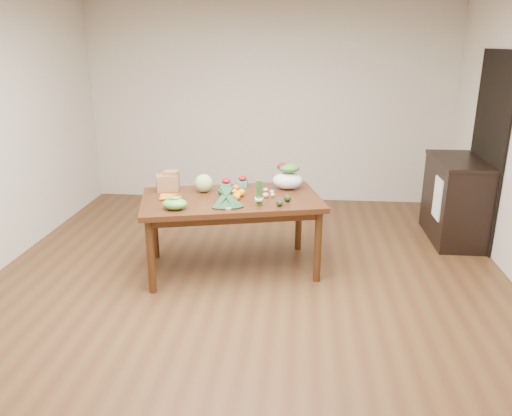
# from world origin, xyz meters

# --- Properties ---
(floor) EXTENTS (6.00, 6.00, 0.00)m
(floor) POSITION_xyz_m (0.00, 0.00, 0.00)
(floor) COLOR #52361C
(floor) RESTS_ON ground
(room_walls) EXTENTS (5.02, 6.02, 2.70)m
(room_walls) POSITION_xyz_m (0.00, 0.00, 1.35)
(room_walls) COLOR beige
(room_walls) RESTS_ON floor
(dining_table) EXTENTS (1.87, 1.32, 0.75)m
(dining_table) POSITION_xyz_m (-0.19, 0.60, 0.38)
(dining_table) COLOR #44200F
(dining_table) RESTS_ON floor
(doorway_dark) EXTENTS (0.02, 1.00, 2.10)m
(doorway_dark) POSITION_xyz_m (2.48, 1.60, 1.05)
(doorway_dark) COLOR black
(doorway_dark) RESTS_ON floor
(cabinet) EXTENTS (0.52, 1.02, 0.94)m
(cabinet) POSITION_xyz_m (2.22, 1.63, 0.47)
(cabinet) COLOR black
(cabinet) RESTS_ON floor
(dish_towel) EXTENTS (0.02, 0.28, 0.45)m
(dish_towel) POSITION_xyz_m (1.96, 1.40, 0.55)
(dish_towel) COLOR white
(dish_towel) RESTS_ON cabinet
(paper_bag) EXTENTS (0.32, 0.29, 0.19)m
(paper_bag) POSITION_xyz_m (-0.86, 0.77, 0.85)
(paper_bag) COLOR olive
(paper_bag) RESTS_ON dining_table
(cabbage) EXTENTS (0.18, 0.18, 0.18)m
(cabbage) POSITION_xyz_m (-0.49, 0.75, 0.84)
(cabbage) COLOR #B3D078
(cabbage) RESTS_ON dining_table
(strawberry_basket_a) EXTENTS (0.12, 0.12, 0.09)m
(strawberry_basket_a) POSITION_xyz_m (-0.28, 0.88, 0.79)
(strawberry_basket_a) COLOR red
(strawberry_basket_a) RESTS_ON dining_table
(strawberry_basket_b) EXTENTS (0.11, 0.11, 0.09)m
(strawberry_basket_b) POSITION_xyz_m (-0.13, 0.99, 0.79)
(strawberry_basket_b) COLOR red
(strawberry_basket_b) RESTS_ON dining_table
(orange_a) EXTENTS (0.07, 0.07, 0.07)m
(orange_a) POSITION_xyz_m (-0.30, 0.67, 0.78)
(orange_a) COLOR #E7590E
(orange_a) RESTS_ON dining_table
(orange_b) EXTENTS (0.07, 0.07, 0.07)m
(orange_b) POSITION_xyz_m (-0.17, 0.80, 0.79)
(orange_b) COLOR orange
(orange_b) RESTS_ON dining_table
(orange_c) EXTENTS (0.07, 0.07, 0.07)m
(orange_c) POSITION_xyz_m (-0.10, 0.64, 0.79)
(orange_c) COLOR orange
(orange_c) RESTS_ON dining_table
(mandarin_cluster) EXTENTS (0.22, 0.22, 0.10)m
(mandarin_cluster) POSITION_xyz_m (-0.16, 0.55, 0.80)
(mandarin_cluster) COLOR orange
(mandarin_cluster) RESTS_ON dining_table
(carrots) EXTENTS (0.26, 0.24, 0.03)m
(carrots) POSITION_xyz_m (-0.75, 0.53, 0.76)
(carrots) COLOR orange
(carrots) RESTS_ON dining_table
(snap_pea_bag) EXTENTS (0.22, 0.17, 0.10)m
(snap_pea_bag) POSITION_xyz_m (-0.64, 0.19, 0.80)
(snap_pea_bag) COLOR #67B23C
(snap_pea_bag) RESTS_ON dining_table
(kale_bunch) EXTENTS (0.41, 0.46, 0.16)m
(kale_bunch) POSITION_xyz_m (-0.19, 0.31, 0.83)
(kale_bunch) COLOR #163220
(kale_bunch) RESTS_ON dining_table
(asparagus_bundle) EXTENTS (0.11, 0.13, 0.26)m
(asparagus_bundle) POSITION_xyz_m (0.10, 0.36, 0.88)
(asparagus_bundle) COLOR #57863D
(asparagus_bundle) RESTS_ON dining_table
(potato_a) EXTENTS (0.05, 0.04, 0.04)m
(potato_a) POSITION_xyz_m (0.07, 0.67, 0.77)
(potato_a) COLOR #DCCC7F
(potato_a) RESTS_ON dining_table
(potato_b) EXTENTS (0.06, 0.05, 0.05)m
(potato_b) POSITION_xyz_m (0.14, 0.61, 0.78)
(potato_b) COLOR tan
(potato_b) RESTS_ON dining_table
(potato_c) EXTENTS (0.04, 0.04, 0.04)m
(potato_c) POSITION_xyz_m (0.19, 0.75, 0.77)
(potato_c) COLOR #DDC780
(potato_c) RESTS_ON dining_table
(potato_d) EXTENTS (0.05, 0.04, 0.04)m
(potato_d) POSITION_xyz_m (0.13, 0.81, 0.77)
(potato_d) COLOR tan
(potato_d) RESTS_ON dining_table
(potato_e) EXTENTS (0.05, 0.04, 0.04)m
(potato_e) POSITION_xyz_m (0.21, 0.64, 0.77)
(potato_e) COLOR #DDBC7F
(potato_e) RESTS_ON dining_table
(avocado_a) EXTENTS (0.09, 0.11, 0.06)m
(avocado_a) POSITION_xyz_m (0.28, 0.37, 0.78)
(avocado_a) COLOR black
(avocado_a) RESTS_ON dining_table
(avocado_b) EXTENTS (0.09, 0.12, 0.07)m
(avocado_b) POSITION_xyz_m (0.35, 0.52, 0.78)
(avocado_b) COLOR black
(avocado_b) RESTS_ON dining_table
(salad_bag) EXTENTS (0.35, 0.30, 0.24)m
(salad_bag) POSITION_xyz_m (0.34, 0.94, 0.87)
(salad_bag) COLOR white
(salad_bag) RESTS_ON dining_table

